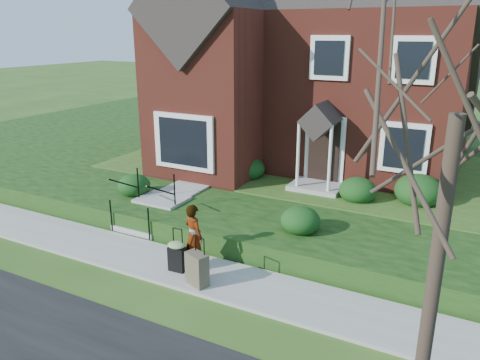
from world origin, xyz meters
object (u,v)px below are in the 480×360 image
Objects in this scene: front_steps at (153,210)px; woman at (194,236)px; suitcase_black at (177,255)px; tree_verge at (463,78)px; suitcase_olive at (197,269)px.

woman is (2.50, -1.65, 0.37)m from front_steps.
suitcase_black is at bearing 79.83° from woman.
tree_verge reaches higher than front_steps.
suitcase_black is 0.93× the size of suitcase_olive.
tree_verge is at bearing -26.36° from front_steps.
woman reaches higher than suitcase_olive.
suitcase_black is at bearing 177.72° from suitcase_olive.
front_steps reaches higher than suitcase_black.
tree_verge is (4.76, -1.53, 4.41)m from suitcase_olive.
front_steps is 0.29× the size of tree_verge.
suitcase_olive is 0.16× the size of tree_verge.
front_steps is 3.02m from woman.
front_steps is at bearing 162.44° from suitcase_olive.
woman is at bearing 55.18° from suitcase_black.
tree_verge is (5.51, -1.83, 4.38)m from suitcase_black.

